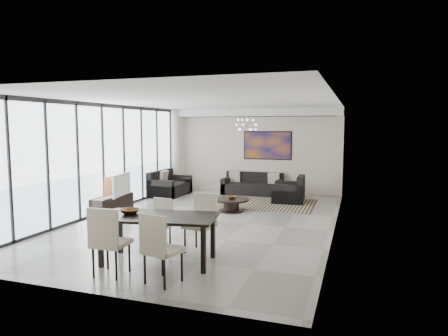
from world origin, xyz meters
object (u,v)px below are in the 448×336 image
at_px(dining_table, 158,220).
at_px(coffee_table, 231,204).
at_px(tv_console, 112,204).
at_px(television, 118,185).
at_px(sofa_main, 253,187).

bearing_deg(dining_table, coffee_table, 90.86).
height_order(tv_console, television, television).
bearing_deg(sofa_main, dining_table, -88.42).
distance_m(tv_console, dining_table, 4.41).
bearing_deg(tv_console, television, 12.71).
height_order(sofa_main, television, television).
bearing_deg(coffee_table, sofa_main, 92.68).
bearing_deg(coffee_table, dining_table, -89.14).
xyz_separation_m(tv_console, dining_table, (3.05, -3.14, 0.50)).
bearing_deg(tv_console, coffee_table, 20.98).
height_order(sofa_main, tv_console, sofa_main).
bearing_deg(television, coffee_table, -77.30).
height_order(tv_console, dining_table, dining_table).
xyz_separation_m(coffee_table, television, (-2.83, -1.11, 0.56)).
relative_size(sofa_main, tv_console, 1.39).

